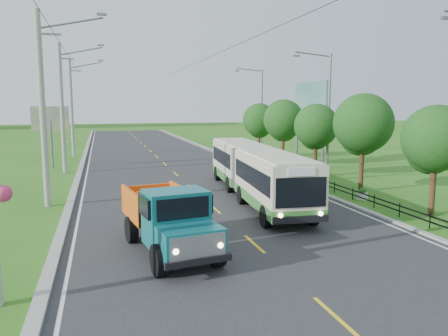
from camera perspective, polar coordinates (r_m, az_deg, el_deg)
name	(u,v)px	position (r m, az deg, el deg)	size (l,w,h in m)	color
ground	(254,244)	(16.92, 3.98, -9.92)	(240.00, 240.00, 0.00)	#2C6718
road	(172,170)	(35.94, -6.84, -0.30)	(14.00, 120.00, 0.02)	#28282B
curb_left	(79,173)	(35.55, -18.38, -0.64)	(0.40, 120.00, 0.15)	#9E9E99
curb_right	(254,167)	(37.69, 3.96, 0.19)	(0.30, 120.00, 0.10)	#9E9E99
edge_line_left	(87,174)	(35.53, -17.49, -0.69)	(0.12, 120.00, 0.00)	silver
edge_line_right	(249,167)	(37.53, 3.24, 0.12)	(0.12, 120.00, 0.00)	silver
centre_dash	(254,244)	(16.91, 3.98, -9.85)	(0.12, 2.20, 0.00)	yellow
railing_right	(293,174)	(32.47, 8.95, -0.72)	(0.04, 40.00, 0.60)	black
pole_near	(43,109)	(24.29, -22.54, 7.17)	(3.51, 0.32, 10.00)	gray
pole_mid	(62,108)	(36.24, -20.36, 7.40)	(3.51, 0.32, 10.00)	gray
pole_far	(72,107)	(48.21, -19.26, 7.50)	(3.51, 0.32, 10.00)	gray
tree_second	(434,142)	(23.16, 25.79, 3.06)	(3.18, 3.26, 5.30)	#382314
tree_third	(363,127)	(27.90, 17.66, 5.18)	(3.60, 3.62, 6.00)	#382314
tree_fourth	(316,128)	(33.08, 11.91, 5.09)	(3.24, 3.31, 5.40)	#382314
tree_fifth	(283,122)	(38.48, 7.76, 5.99)	(3.48, 3.52, 5.80)	#382314
tree_back	(259,122)	(44.06, 4.63, 6.04)	(3.30, 3.36, 5.50)	#382314
streetlight_mid	(327,110)	(33.29, 13.29, 7.33)	(3.02, 0.20, 9.07)	slate
streetlight_far	(260,109)	(46.04, 4.76, 7.68)	(3.02, 0.20, 9.07)	slate
planter_near	(362,194)	(25.87, 17.59, -3.30)	(0.64, 0.64, 0.67)	silver
planter_mid	(300,173)	(32.73, 9.90, -0.70)	(0.64, 0.64, 0.67)	silver
planter_far	(262,160)	(40.02, 4.95, 0.98)	(0.64, 0.64, 0.67)	silver
billboard_left	(50,122)	(39.36, -21.74, 5.56)	(3.00, 0.20, 5.20)	slate
billboard_right	(310,105)	(39.37, 11.18, 8.13)	(0.24, 6.00, 7.30)	slate
bus	(255,168)	(24.80, 4.01, -0.06)	(3.67, 14.93, 2.85)	#387D32
dump_truck	(169,215)	(15.76, -7.20, -6.15)	(3.03, 6.01, 2.42)	#12656C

